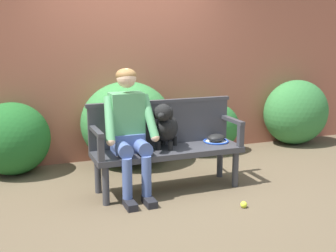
{
  "coord_description": "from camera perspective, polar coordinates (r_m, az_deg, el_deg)",
  "views": [
    {
      "loc": [
        -1.61,
        -4.14,
        1.67
      ],
      "look_at": [
        0.0,
        0.0,
        0.71
      ],
      "focal_mm": 45.81,
      "sensor_mm": 36.0,
      "label": 1
    }
  ],
  "objects": [
    {
      "name": "dog_on_bench",
      "position": [
        4.56,
        -0.3,
        0.06
      ],
      "size": [
        0.4,
        0.48,
        0.51
      ],
      "color": "black",
      "rests_on": "garden_bench"
    },
    {
      "name": "hedge_bush_far_right",
      "position": [
        6.06,
        5.05,
        -0.22
      ],
      "size": [
        1.02,
        0.63,
        0.75
      ],
      "primitive_type": "ellipsoid",
      "color": "#286B2D",
      "rests_on": "ground"
    },
    {
      "name": "hedge_bush_mid_left",
      "position": [
        6.84,
        16.66,
        1.76
      ],
      "size": [
        1.05,
        0.79,
        0.99
      ],
      "primitive_type": "ellipsoid",
      "color": "#337538",
      "rests_on": "ground"
    },
    {
      "name": "bench_armrest_left_end",
      "position": [
        4.27,
        -9.29,
        -1.68
      ],
      "size": [
        0.06,
        0.48,
        0.28
      ],
      "color": "#38383D",
      "rests_on": "garden_bench"
    },
    {
      "name": "tennis_racket",
      "position": [
        4.95,
        6.29,
        -1.94
      ],
      "size": [
        0.32,
        0.57,
        0.03
      ],
      "color": "blue",
      "rests_on": "garden_bench"
    },
    {
      "name": "brick_garden_fence",
      "position": [
        5.92,
        -5.49,
        8.69
      ],
      "size": [
        8.0,
        0.3,
        2.63
      ],
      "primitive_type": "cube",
      "color": "#9E5642",
      "rests_on": "ground"
    },
    {
      "name": "baseball_glove",
      "position": [
        4.92,
        6.43,
        -1.58
      ],
      "size": [
        0.27,
        0.25,
        0.09
      ],
      "primitive_type": "ellipsoid",
      "rotation": [
        0.0,
        0.0,
        0.44
      ],
      "color": "black",
      "rests_on": "garden_bench"
    },
    {
      "name": "ground_plane",
      "position": [
        4.75,
        0.0,
        -8.42
      ],
      "size": [
        40.0,
        40.0,
        0.0
      ],
      "primitive_type": "plane",
      "color": "brown"
    },
    {
      "name": "bench_backrest",
      "position": [
        4.74,
        -0.93,
        0.55
      ],
      "size": [
        1.66,
        0.06,
        0.5
      ],
      "color": "#38383D",
      "rests_on": "garden_bench"
    },
    {
      "name": "tennis_ball",
      "position": [
        4.33,
        10.05,
        -10.25
      ],
      "size": [
        0.07,
        0.07,
        0.07
      ],
      "primitive_type": "sphere",
      "color": "#CCDB33",
      "rests_on": "ground"
    },
    {
      "name": "hedge_bush_mid_right",
      "position": [
        5.59,
        -5.46,
        0.42
      ],
      "size": [
        1.2,
        1.17,
        1.08
      ],
      "primitive_type": "ellipsoid",
      "color": "#337538",
      "rests_on": "ground"
    },
    {
      "name": "garden_bench",
      "position": [
        4.63,
        0.0,
        -3.79
      ],
      "size": [
        1.62,
        0.48,
        0.46
      ],
      "color": "#38383D",
      "rests_on": "ground"
    },
    {
      "name": "hedge_bush_far_left",
      "position": [
        5.47,
        -20.02,
        -1.6
      ],
      "size": [
        0.9,
        0.83,
        0.88
      ],
      "primitive_type": "ellipsoid",
      "color": "#1E5B23",
      "rests_on": "ground"
    },
    {
      "name": "person_seated",
      "position": [
        4.4,
        -5.22,
        -0.19
      ],
      "size": [
        0.56,
        0.64,
        1.33
      ],
      "color": "black",
      "rests_on": "ground"
    },
    {
      "name": "bench_armrest_right_end",
      "position": [
        4.82,
        8.97,
        -0.08
      ],
      "size": [
        0.06,
        0.48,
        0.28
      ],
      "color": "#38383D",
      "rests_on": "garden_bench"
    }
  ]
}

